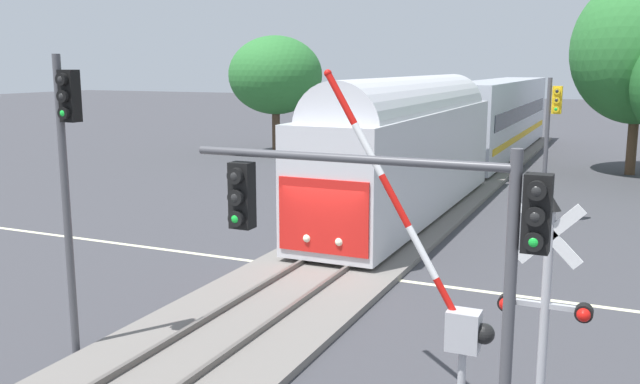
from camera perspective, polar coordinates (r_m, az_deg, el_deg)
ground_plane at (r=20.16m, az=0.60°, el=-6.56°), size 220.00×220.00×0.00m
road_centre_stripe at (r=20.16m, az=0.60°, el=-6.55°), size 44.00×0.20×0.01m
railway_track at (r=20.13m, az=0.60°, el=-6.30°), size 4.40×80.00×0.32m
commuter_train at (r=36.92m, az=12.07°, el=5.40°), size 3.04×40.13×5.16m
crossing_gate_near at (r=12.10m, az=10.60°, el=-8.84°), size 3.13×0.40×5.84m
crossing_signal_mast at (r=10.92m, az=18.17°, el=-8.46°), size 1.36×0.44×4.04m
traffic_signal_median at (r=14.40m, az=-20.21°, el=2.55°), size 0.53×0.38×6.12m
traffic_signal_near_right at (r=9.38m, az=7.10°, el=-3.32°), size 5.12×0.38×4.89m
traffic_signal_far_side at (r=26.66m, az=18.59°, el=5.10°), size 0.53×0.38×5.45m
elm_centre_background at (r=40.87m, az=24.96°, el=10.60°), size 7.09×7.09×10.61m
pine_left_background at (r=46.45m, az=-3.71°, el=9.62°), size 6.23×6.23×7.82m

